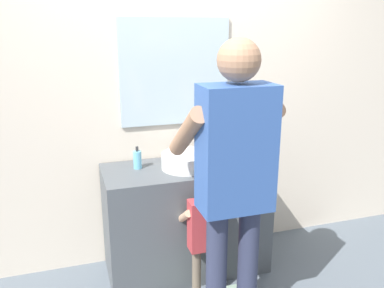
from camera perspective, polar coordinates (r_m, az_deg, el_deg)
The scene contains 8 objects.
back_wall at distance 3.15m, azimuth -2.61°, elevation 7.43°, with size 4.40×0.10×2.70m.
vanity_cabinet at distance 3.14m, azimuth -0.84°, elevation -10.48°, with size 1.21×0.54×0.84m, color #4C5156.
sink_basin at distance 2.94m, azimuth -0.77°, elevation -2.32°, with size 0.37×0.37×0.11m.
faucet at distance 3.13m, azimuth -1.94°, elevation -0.65°, with size 0.18×0.14×0.18m.
toothbrush_cup at distance 3.08m, azimuth 5.33°, elevation -1.64°, with size 0.07×0.07×0.21m.
soap_bottle at distance 2.95m, azimuth -7.70°, elevation -2.18°, with size 0.06×0.06×0.16m.
child_toddler at distance 2.76m, azimuth 1.62°, elevation -12.22°, with size 0.27×0.27×0.87m.
adult_parent at distance 2.30m, azimuth 5.97°, elevation -3.24°, with size 0.55×0.58×1.79m.
Camera 1 is at (-0.80, -2.38, 1.85)m, focal length 37.84 mm.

